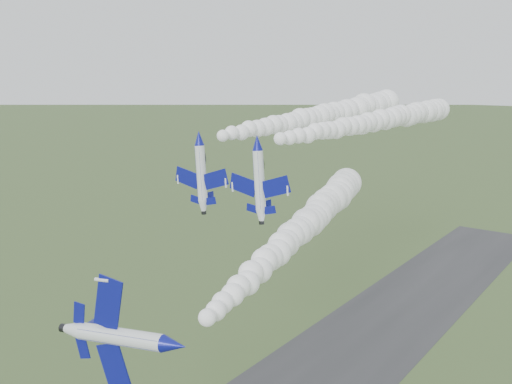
% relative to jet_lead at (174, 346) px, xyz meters
% --- Properties ---
extents(jet_lead, '(4.75, 13.88, 11.54)m').
position_rel_jet_lead_xyz_m(jet_lead, '(0.00, 0.00, 0.00)').
color(jet_lead, silver).
extents(smoke_trail_jet_lead, '(18.44, 57.70, 5.36)m').
position_rel_jet_lead_xyz_m(smoke_trail_jet_lead, '(-7.15, 31.74, 2.22)').
color(smoke_trail_jet_lead, white).
extents(jet_pair_left, '(9.94, 11.98, 2.98)m').
position_rel_jet_lead_xyz_m(jet_pair_left, '(-20.50, 26.42, 14.70)').
color(jet_pair_left, silver).
extents(smoke_trail_jet_pair_left, '(7.25, 61.70, 5.65)m').
position_rel_jet_lead_xyz_m(smoke_trail_jet_pair_left, '(-20.04, 59.71, 15.94)').
color(smoke_trail_jet_pair_left, white).
extents(jet_pair_right, '(9.85, 11.85, 2.95)m').
position_rel_jet_lead_xyz_m(jet_pair_right, '(-10.04, 26.00, 14.84)').
color(jet_pair_right, silver).
extents(smoke_trail_jet_pair_right, '(7.17, 60.93, 4.58)m').
position_rel_jet_lead_xyz_m(smoke_trail_jet_pair_right, '(-8.55, 59.34, 15.59)').
color(smoke_trail_jet_pair_right, white).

